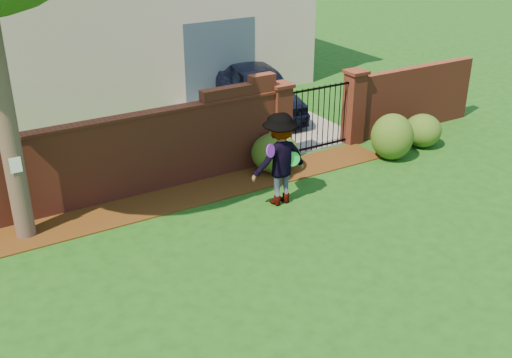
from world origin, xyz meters
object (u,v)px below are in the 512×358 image
man (281,160)px  frisbee_purple (271,151)px  frisbee_green (293,159)px  car (262,92)px

man → frisbee_purple: bearing=28.7°
frisbee_purple → frisbee_green: 0.70m
car → frisbee_purple: (-2.92, -5.04, 0.61)m
car → frisbee_purple: frisbee_purple is taller
man → frisbee_green: size_ratio=6.40×
car → frisbee_purple: size_ratio=15.73×
car → frisbee_purple: 5.86m
frisbee_green → car: bearing=64.8°
man → car: bearing=-119.8°
man → frisbee_green: 0.25m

